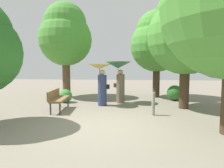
% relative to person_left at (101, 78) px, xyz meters
% --- Properties ---
extents(ground_plane, '(40.00, 40.00, 0.00)m').
position_rel_person_left_xyz_m(ground_plane, '(0.44, -2.96, -1.23)').
color(ground_plane, gray).
extents(person_left, '(1.05, 1.05, 1.85)m').
position_rel_person_left_xyz_m(person_left, '(0.00, 0.00, 0.00)').
color(person_left, navy).
rests_on(person_left, ground).
extents(person_right, '(1.23, 1.23, 1.98)m').
position_rel_person_left_xyz_m(person_right, '(0.75, 0.72, 0.24)').
color(person_right, '#6B5B4C').
rests_on(person_right, ground).
extents(park_bench, '(0.65, 1.55, 0.83)m').
position_rel_person_left_xyz_m(park_bench, '(-1.55, -1.19, -0.72)').
color(park_bench, '#38383D').
rests_on(park_bench, ground).
extents(tree_mid_left, '(2.98, 2.98, 5.35)m').
position_rel_person_left_xyz_m(tree_mid_left, '(-2.38, 2.29, 2.32)').
color(tree_mid_left, brown).
rests_on(tree_mid_left, ground).
extents(tree_mid_right, '(3.12, 3.12, 5.02)m').
position_rel_person_left_xyz_m(tree_mid_right, '(3.54, -0.24, 1.99)').
color(tree_mid_right, '#42301E').
rests_on(tree_mid_right, ground).
extents(tree_far_back, '(2.96, 2.96, 4.90)m').
position_rel_person_left_xyz_m(tree_far_back, '(2.77, 2.67, 1.95)').
color(tree_far_back, '#42301E').
rests_on(tree_far_back, ground).
extents(bush_path_left, '(0.79, 0.79, 0.79)m').
position_rel_person_left_xyz_m(bush_path_left, '(3.59, 1.64, -0.84)').
color(bush_path_left, '#2D6B28').
rests_on(bush_path_left, ground).
extents(bush_path_right, '(0.64, 0.64, 0.64)m').
position_rel_person_left_xyz_m(bush_path_right, '(-1.84, 0.55, -0.91)').
color(bush_path_right, '#428C3D').
rests_on(bush_path_right, ground).
extents(path_marker_post, '(0.12, 0.12, 0.83)m').
position_rel_person_left_xyz_m(path_marker_post, '(2.13, -1.53, -0.82)').
color(path_marker_post, gray).
rests_on(path_marker_post, ground).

